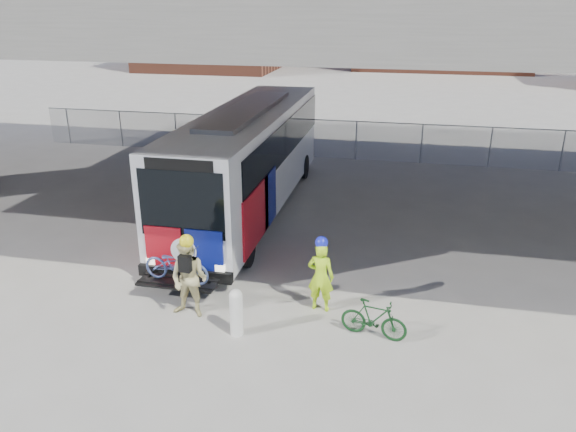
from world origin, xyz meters
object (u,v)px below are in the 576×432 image
(cyclist_hivis, at_px, (321,275))
(bike_parked, at_px, (374,319))
(bus, at_px, (249,153))
(bollard, at_px, (236,311))
(cyclist_tan, at_px, (189,278))

(cyclist_hivis, distance_m, bike_parked, 1.72)
(bus, relative_size, bollard, 11.36)
(bollard, bearing_deg, cyclist_hivis, 42.16)
(cyclist_hivis, height_order, cyclist_tan, cyclist_tan)
(bus, xyz_separation_m, bollard, (1.93, -7.83, -1.50))
(bus, height_order, cyclist_hivis, bus)
(bus, height_order, bollard, bus)
(bollard, distance_m, bike_parked, 3.07)
(cyclist_hivis, relative_size, bike_parked, 1.27)
(bus, height_order, bike_parked, bus)
(bollard, height_order, cyclist_hivis, cyclist_hivis)
(bus, distance_m, cyclist_tan, 7.37)
(bus, bearing_deg, bike_parked, -55.76)
(bus, height_order, cyclist_tan, bus)
(bus, distance_m, bike_parked, 8.95)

